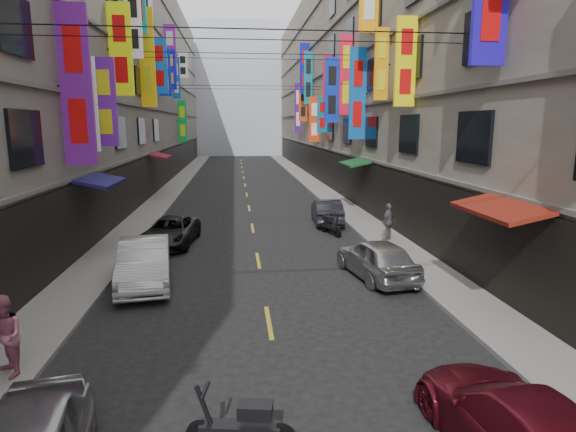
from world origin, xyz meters
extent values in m
cube|color=slate|center=(-6.00, 42.00, 0.06)|extent=(2.00, 90.00, 0.12)
cube|color=slate|center=(6.00, 42.00, 0.06)|extent=(2.00, 90.00, 0.12)
cube|color=gray|center=(-12.00, 42.00, 9.50)|extent=(10.00, 90.00, 19.00)
cube|color=black|center=(-6.95, 42.00, 1.50)|extent=(0.12, 85.50, 3.00)
cube|color=#66635E|center=(-6.94, 42.00, 3.20)|extent=(0.16, 90.00, 0.14)
cube|color=#66635E|center=(-6.94, 42.00, 6.40)|extent=(0.16, 90.00, 0.14)
cube|color=#66635E|center=(-6.94, 42.00, 9.60)|extent=(0.16, 90.00, 0.14)
cube|color=#66635E|center=(-6.94, 42.00, 12.80)|extent=(0.16, 90.00, 0.14)
cube|color=gray|center=(12.00, 42.00, 9.50)|extent=(10.00, 90.00, 19.00)
cube|color=black|center=(6.95, 42.00, 1.50)|extent=(0.12, 85.50, 3.00)
cube|color=#66635E|center=(6.94, 42.00, 3.20)|extent=(0.16, 90.00, 0.14)
cube|color=#66635E|center=(6.94, 42.00, 6.40)|extent=(0.16, 90.00, 0.14)
cube|color=#66635E|center=(6.94, 42.00, 9.60)|extent=(0.16, 90.00, 0.14)
cube|color=#66635E|center=(6.94, 42.00, 12.80)|extent=(0.16, 90.00, 0.14)
cube|color=silver|center=(0.00, 92.00, 11.00)|extent=(18.00, 8.00, 22.00)
cube|color=#5B1679|center=(-6.36, 24.18, 6.56)|extent=(1.08, 0.18, 5.59)
cylinder|color=black|center=(-6.41, 24.18, 6.56)|extent=(1.18, 0.08, 0.08)
cube|color=silver|center=(-6.54, 26.07, 5.99)|extent=(0.71, 0.18, 3.68)
cylinder|color=black|center=(-6.59, 26.07, 5.99)|extent=(0.81, 0.08, 0.08)
cube|color=#F9EC0D|center=(6.46, 26.45, 7.82)|extent=(0.89, 0.18, 3.69)
cylinder|color=black|center=(6.51, 26.45, 7.82)|extent=(0.99, 0.08, 0.08)
cube|color=#59198B|center=(-6.42, 28.23, 6.17)|extent=(0.95, 0.18, 3.81)
cylinder|color=black|center=(-6.47, 28.23, 6.17)|extent=(1.05, 0.08, 0.08)
cube|color=orange|center=(6.55, 30.24, 8.18)|extent=(0.70, 0.18, 3.51)
cylinder|color=black|center=(6.60, 30.24, 8.18)|extent=(0.80, 0.08, 0.08)
cube|color=#E5FB0D|center=(-6.35, 31.56, 8.87)|extent=(1.11, 0.18, 4.45)
cylinder|color=black|center=(-6.40, 31.56, 8.87)|extent=(1.21, 0.08, 0.08)
cube|color=#0E52AE|center=(6.41, 34.36, 6.99)|extent=(0.97, 0.18, 5.26)
cylinder|color=black|center=(6.46, 34.36, 6.99)|extent=(1.07, 0.08, 0.08)
cube|color=white|center=(-6.45, 35.82, 10.91)|extent=(0.89, 0.18, 3.85)
cylinder|color=black|center=(-6.50, 35.82, 10.91)|extent=(0.99, 0.08, 0.08)
cube|color=#F21638|center=(6.51, 37.96, 8.41)|extent=(0.79, 0.18, 5.09)
cylinder|color=black|center=(6.56, 37.96, 8.41)|extent=(0.89, 0.08, 0.08)
cube|color=#E6B30C|center=(-6.41, 39.52, 9.51)|extent=(0.97, 0.18, 6.29)
cylinder|color=black|center=(-6.46, 39.52, 9.51)|extent=(1.07, 0.08, 0.08)
cube|color=#102FBB|center=(6.39, 41.88, 7.70)|extent=(1.02, 0.18, 4.71)
cylinder|color=black|center=(6.44, 41.88, 7.70)|extent=(1.12, 0.08, 0.08)
cube|color=blue|center=(-6.32, 44.13, 9.53)|extent=(1.16, 0.18, 4.03)
cylinder|color=black|center=(-6.37, 44.13, 9.53)|extent=(1.26, 0.08, 0.08)
cube|color=red|center=(6.54, 44.43, 8.92)|extent=(0.73, 0.18, 3.38)
cylinder|color=black|center=(6.59, 44.43, 8.92)|extent=(0.83, 0.08, 0.08)
cube|color=#0B608D|center=(6.47, 46.15, 6.01)|extent=(0.86, 0.18, 2.85)
cylinder|color=black|center=(6.52, 46.15, 6.01)|extent=(0.96, 0.08, 0.08)
cube|color=#1024BD|center=(-6.42, 47.85, 9.44)|extent=(0.96, 0.18, 3.76)
cylinder|color=black|center=(-6.47, 47.85, 9.44)|extent=(1.06, 0.08, 0.08)
cube|color=#1610C3|center=(-6.35, 50.35, 9.95)|extent=(1.11, 0.18, 3.41)
cylinder|color=black|center=(-6.40, 50.35, 9.95)|extent=(1.21, 0.08, 0.08)
cube|color=#EB390D|center=(6.43, 50.05, 5.69)|extent=(0.95, 0.18, 4.03)
cylinder|color=black|center=(6.48, 50.05, 5.69)|extent=(1.05, 0.08, 0.08)
cube|color=#7C1A94|center=(-6.38, 51.55, 11.78)|extent=(1.04, 0.18, 4.32)
cylinder|color=black|center=(-6.43, 51.55, 11.78)|extent=(1.14, 0.08, 0.08)
cube|color=#0A7083|center=(6.48, 54.26, 9.70)|extent=(0.83, 0.18, 5.02)
cylinder|color=black|center=(6.53, 54.26, 9.70)|extent=(0.93, 0.08, 0.08)
cube|color=#0E48A8|center=(-6.51, 56.44, 9.75)|extent=(0.78, 0.18, 3.93)
cylinder|color=black|center=(-6.56, 56.44, 9.75)|extent=(0.88, 0.08, 0.08)
cube|color=#0E14A6|center=(6.41, 56.34, 10.82)|extent=(0.97, 0.18, 5.04)
cylinder|color=black|center=(6.46, 56.34, 10.82)|extent=(1.07, 0.08, 0.08)
cube|color=#D24313|center=(6.46, 57.68, 7.39)|extent=(0.89, 0.18, 3.64)
cylinder|color=black|center=(6.51, 57.68, 7.39)|extent=(0.99, 0.08, 0.08)
cube|color=#0D9237|center=(-6.43, 59.89, 5.58)|extent=(0.95, 0.18, 4.41)
cylinder|color=black|center=(-6.48, 59.89, 5.58)|extent=(1.05, 0.08, 0.08)
cube|color=white|center=(-6.38, 62.34, 11.68)|extent=(1.05, 0.18, 2.68)
cylinder|color=black|center=(-6.43, 62.34, 11.68)|extent=(1.15, 0.08, 0.08)
cube|color=#491578|center=(6.50, 62.14, 7.07)|extent=(0.79, 0.18, 5.59)
cylinder|color=black|center=(6.55, 62.14, 7.07)|extent=(0.89, 0.08, 0.08)
cube|color=maroon|center=(6.30, 18.00, 3.00)|extent=(1.39, 3.20, 0.41)
cube|color=navy|center=(-6.30, 26.00, 3.00)|extent=(1.39, 3.20, 0.41)
cube|color=#144C22|center=(6.30, 34.00, 3.00)|extent=(1.39, 3.20, 0.41)
cube|color=maroon|center=(-6.30, 42.00, 3.00)|extent=(1.39, 3.20, 0.41)
cylinder|color=black|center=(0.00, 22.00, 8.20)|extent=(14.00, 0.04, 0.04)
cylinder|color=black|center=(0.00, 36.00, 9.40)|extent=(14.00, 0.04, 0.04)
cylinder|color=black|center=(0.00, 50.00, 8.60)|extent=(14.00, 0.04, 0.04)
cube|color=gold|center=(0.00, 18.00, 0.01)|extent=(0.12, 2.20, 0.01)
cube|color=gold|center=(0.00, 24.00, 0.01)|extent=(0.12, 2.20, 0.01)
cube|color=gold|center=(0.00, 30.00, 0.01)|extent=(0.12, 2.20, 0.01)
cube|color=gold|center=(0.00, 36.00, 0.01)|extent=(0.12, 2.20, 0.01)
cube|color=gold|center=(0.00, 42.00, 0.01)|extent=(0.12, 2.20, 0.01)
cube|color=gold|center=(0.00, 48.00, 0.01)|extent=(0.12, 2.20, 0.01)
cube|color=gold|center=(0.00, 54.00, 0.01)|extent=(0.12, 2.20, 0.01)
cube|color=gold|center=(0.00, 60.00, 0.01)|extent=(0.12, 2.20, 0.01)
cube|color=gold|center=(0.00, 66.00, 0.01)|extent=(0.12, 2.20, 0.01)
cube|color=gold|center=(0.00, 72.00, 0.01)|extent=(0.12, 2.20, 0.01)
cube|color=gold|center=(0.00, 78.00, 0.01)|extent=(0.12, 2.20, 0.01)
cube|color=black|center=(-0.82, 12.87, 0.40)|extent=(1.33, 0.52, 0.18)
cube|color=black|center=(-0.57, 12.83, 0.75)|extent=(0.60, 0.41, 0.22)
cylinder|color=black|center=(-1.36, 12.97, 0.70)|extent=(0.36, 0.14, 0.88)
cylinder|color=black|center=(-1.36, 12.97, 1.05)|extent=(0.15, 0.50, 0.06)
cylinder|color=black|center=(3.90, 27.50, 0.25)|extent=(0.27, 0.51, 0.50)
cylinder|color=black|center=(3.49, 28.74, 0.25)|extent=(0.27, 0.51, 0.50)
cube|color=black|center=(3.69, 28.12, 0.40)|extent=(0.70, 1.33, 0.18)
cube|color=black|center=(3.61, 28.36, 0.75)|extent=(0.48, 0.62, 0.22)
cylinder|color=black|center=(3.87, 27.60, 0.70)|extent=(0.19, 0.36, 0.88)
cylinder|color=black|center=(3.87, 27.60, 1.05)|extent=(0.49, 0.22, 0.06)
imported|color=silver|center=(-3.85, 21.55, 0.75)|extent=(2.18, 4.72, 1.50)
imported|color=black|center=(-3.69, 26.91, 0.60)|extent=(2.45, 4.52, 1.20)
imported|color=maroon|center=(3.45, 12.01, 0.66)|extent=(2.13, 4.63, 1.31)
imported|color=#B0B1B5|center=(3.96, 21.41, 0.70)|extent=(2.30, 4.31, 1.39)
imported|color=#282830|center=(4.00, 30.80, 0.66)|extent=(1.66, 4.07, 1.31)
imported|color=#C1668A|center=(-5.55, 15.57, 0.98)|extent=(0.97, 1.01, 1.71)
imported|color=#595A5C|center=(5.93, 26.29, 0.95)|extent=(1.09, 1.07, 1.66)
camera|label=1|loc=(-0.81, 5.88, 5.21)|focal=30.00mm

